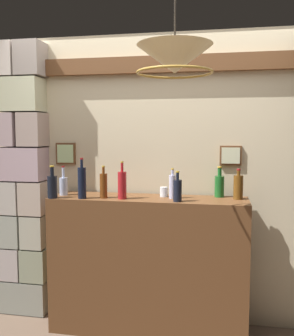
{
  "coord_description": "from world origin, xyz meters",
  "views": [
    {
      "loc": [
        0.57,
        -2.21,
        1.68
      ],
      "look_at": [
        0.0,
        0.76,
        1.39
      ],
      "focal_mm": 40.43,
      "sensor_mm": 36.0,
      "label": 1
    }
  ],
  "objects_px": {
    "liquor_bottle_amaro": "(104,185)",
    "liquor_bottle_rum": "(122,185)",
    "pendant_lamp": "(175,60)",
    "liquor_bottle_mezcal": "(52,186)",
    "liquor_bottle_sherry": "(238,187)",
    "glass_tumbler_rocks": "(164,192)",
    "liquor_bottle_port": "(177,190)",
    "liquor_bottle_scotch": "(64,185)",
    "liquor_bottle_whiskey": "(82,182)",
    "liquor_bottle_tequila": "(219,185)",
    "liquor_bottle_gin": "(172,186)"
  },
  "relations": [
    {
      "from": "liquor_bottle_amaro",
      "to": "liquor_bottle_rum",
      "type": "bearing_deg",
      "value": -3.47
    },
    {
      "from": "pendant_lamp",
      "to": "liquor_bottle_mezcal",
      "type": "bearing_deg",
      "value": 156.24
    },
    {
      "from": "liquor_bottle_sherry",
      "to": "glass_tumbler_rocks",
      "type": "distance_m",
      "value": 0.61
    },
    {
      "from": "pendant_lamp",
      "to": "liquor_bottle_port",
      "type": "bearing_deg",
      "value": 93.41
    },
    {
      "from": "liquor_bottle_scotch",
      "to": "glass_tumbler_rocks",
      "type": "height_order",
      "value": "liquor_bottle_scotch"
    },
    {
      "from": "liquor_bottle_whiskey",
      "to": "liquor_bottle_amaro",
      "type": "distance_m",
      "value": 0.18
    },
    {
      "from": "liquor_bottle_scotch",
      "to": "liquor_bottle_rum",
      "type": "bearing_deg",
      "value": -8.89
    },
    {
      "from": "liquor_bottle_sherry",
      "to": "liquor_bottle_scotch",
      "type": "bearing_deg",
      "value": -177.04
    },
    {
      "from": "liquor_bottle_amaro",
      "to": "liquor_bottle_tequila",
      "type": "height_order",
      "value": "liquor_bottle_amaro"
    },
    {
      "from": "liquor_bottle_sherry",
      "to": "liquor_bottle_gin",
      "type": "bearing_deg",
      "value": -173.67
    },
    {
      "from": "liquor_bottle_sherry",
      "to": "glass_tumbler_rocks",
      "type": "relative_size",
      "value": 3.01
    },
    {
      "from": "liquor_bottle_tequila",
      "to": "pendant_lamp",
      "type": "distance_m",
      "value": 1.21
    },
    {
      "from": "liquor_bottle_gin",
      "to": "liquor_bottle_scotch",
      "type": "distance_m",
      "value": 0.93
    },
    {
      "from": "liquor_bottle_gin",
      "to": "glass_tumbler_rocks",
      "type": "xyz_separation_m",
      "value": [
        -0.08,
        0.06,
        -0.06
      ]
    },
    {
      "from": "liquor_bottle_amaro",
      "to": "liquor_bottle_mezcal",
      "type": "xyz_separation_m",
      "value": [
        -0.41,
        -0.08,
        -0.01
      ]
    },
    {
      "from": "liquor_bottle_scotch",
      "to": "liquor_bottle_mezcal",
      "type": "distance_m",
      "value": 0.16
    },
    {
      "from": "liquor_bottle_gin",
      "to": "liquor_bottle_sherry",
      "type": "height_order",
      "value": "same"
    },
    {
      "from": "liquor_bottle_gin",
      "to": "liquor_bottle_rum",
      "type": "height_order",
      "value": "liquor_bottle_rum"
    },
    {
      "from": "liquor_bottle_rum",
      "to": "liquor_bottle_sherry",
      "type": "height_order",
      "value": "liquor_bottle_rum"
    },
    {
      "from": "liquor_bottle_tequila",
      "to": "liquor_bottle_mezcal",
      "type": "bearing_deg",
      "value": -166.97
    },
    {
      "from": "liquor_bottle_rum",
      "to": "liquor_bottle_sherry",
      "type": "xyz_separation_m",
      "value": [
        0.92,
        0.16,
        -0.02
      ]
    },
    {
      "from": "liquor_bottle_gin",
      "to": "liquor_bottle_rum",
      "type": "bearing_deg",
      "value": -165.58
    },
    {
      "from": "liquor_bottle_rum",
      "to": "liquor_bottle_port",
      "type": "bearing_deg",
      "value": -4.57
    },
    {
      "from": "liquor_bottle_whiskey",
      "to": "glass_tumbler_rocks",
      "type": "relative_size",
      "value": 4.05
    },
    {
      "from": "liquor_bottle_port",
      "to": "liquor_bottle_mezcal",
      "type": "xyz_separation_m",
      "value": [
        -1.02,
        -0.04,
        0.01
      ]
    },
    {
      "from": "liquor_bottle_rum",
      "to": "pendant_lamp",
      "type": "xyz_separation_m",
      "value": [
        0.48,
        -0.53,
        0.87
      ]
    },
    {
      "from": "liquor_bottle_port",
      "to": "liquor_bottle_sherry",
      "type": "distance_m",
      "value": 0.51
    },
    {
      "from": "liquor_bottle_tequila",
      "to": "liquor_bottle_rum",
      "type": "bearing_deg",
      "value": -162.81
    },
    {
      "from": "liquor_bottle_sherry",
      "to": "pendant_lamp",
      "type": "relative_size",
      "value": 0.49
    },
    {
      "from": "liquor_bottle_gin",
      "to": "liquor_bottle_mezcal",
      "type": "bearing_deg",
      "value": -169.81
    },
    {
      "from": "liquor_bottle_whiskey",
      "to": "liquor_bottle_rum",
      "type": "height_order",
      "value": "liquor_bottle_whiskey"
    },
    {
      "from": "liquor_bottle_tequila",
      "to": "liquor_bottle_port",
      "type": "bearing_deg",
      "value": -139.36
    },
    {
      "from": "liquor_bottle_gin",
      "to": "liquor_bottle_amaro",
      "type": "height_order",
      "value": "liquor_bottle_amaro"
    },
    {
      "from": "liquor_bottle_port",
      "to": "liquor_bottle_sherry",
      "type": "height_order",
      "value": "liquor_bottle_sherry"
    },
    {
      "from": "liquor_bottle_port",
      "to": "liquor_bottle_tequila",
      "type": "bearing_deg",
      "value": 40.64
    },
    {
      "from": "liquor_bottle_gin",
      "to": "glass_tumbler_rocks",
      "type": "relative_size",
      "value": 3.01
    },
    {
      "from": "liquor_bottle_sherry",
      "to": "pendant_lamp",
      "type": "height_order",
      "value": "pendant_lamp"
    },
    {
      "from": "liquor_bottle_port",
      "to": "liquor_bottle_amaro",
      "type": "distance_m",
      "value": 0.61
    },
    {
      "from": "liquor_bottle_whiskey",
      "to": "pendant_lamp",
      "type": "distance_m",
      "value": 1.27
    },
    {
      "from": "liquor_bottle_tequila",
      "to": "glass_tumbler_rocks",
      "type": "relative_size",
      "value": 3.12
    },
    {
      "from": "liquor_bottle_scotch",
      "to": "liquor_bottle_amaro",
      "type": "bearing_deg",
      "value": -11.12
    },
    {
      "from": "liquor_bottle_gin",
      "to": "liquor_bottle_sherry",
      "type": "relative_size",
      "value": 1.0
    },
    {
      "from": "liquor_bottle_scotch",
      "to": "pendant_lamp",
      "type": "xyz_separation_m",
      "value": [
        1.02,
        -0.62,
        0.9
      ]
    },
    {
      "from": "liquor_bottle_whiskey",
      "to": "liquor_bottle_scotch",
      "type": "distance_m",
      "value": 0.26
    },
    {
      "from": "liquor_bottle_sherry",
      "to": "glass_tumbler_rocks",
      "type": "bearing_deg",
      "value": 179.67
    },
    {
      "from": "liquor_bottle_mezcal",
      "to": "liquor_bottle_gin",
      "type": "bearing_deg",
      "value": 10.19
    },
    {
      "from": "liquor_bottle_port",
      "to": "pendant_lamp",
      "type": "distance_m",
      "value": 1.02
    },
    {
      "from": "liquor_bottle_gin",
      "to": "liquor_bottle_tequila",
      "type": "bearing_deg",
      "value": 20.02
    },
    {
      "from": "liquor_bottle_whiskey",
      "to": "liquor_bottle_sherry",
      "type": "height_order",
      "value": "liquor_bottle_whiskey"
    },
    {
      "from": "liquor_bottle_whiskey",
      "to": "pendant_lamp",
      "type": "height_order",
      "value": "pendant_lamp"
    }
  ]
}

